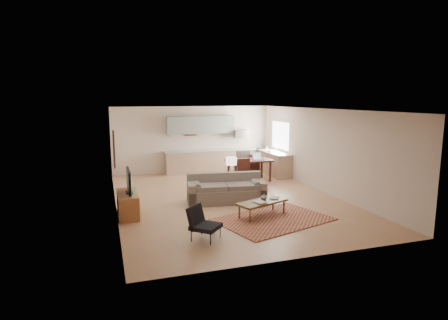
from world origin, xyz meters
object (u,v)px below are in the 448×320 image
object	(u,v)px
sofa	(226,188)
dining_table	(249,170)
console_table	(231,185)
armchair	(206,223)
coffee_table	(262,209)
tv_credenza	(128,204)

from	to	relation	value
sofa	dining_table	size ratio (longest dim) A/B	1.48
sofa	console_table	world-z (taller)	sofa
sofa	armchair	bearing A→B (deg)	-108.43
console_table	dining_table	bearing A→B (deg)	45.13
console_table	coffee_table	bearing A→B (deg)	-96.39
armchair	console_table	world-z (taller)	armchair
coffee_table	armchair	bearing A→B (deg)	-169.25
coffee_table	console_table	bearing A→B (deg)	70.97
armchair	coffee_table	bearing A→B (deg)	-15.01
coffee_table	console_table	distance (m)	2.27
console_table	armchair	bearing A→B (deg)	-125.34
sofa	armchair	size ratio (longest dim) A/B	3.18
sofa	dining_table	distance (m)	2.91
armchair	tv_credenza	world-z (taller)	armchair
coffee_table	dining_table	size ratio (longest dim) A/B	0.87
sofa	coffee_table	distance (m)	1.68
sofa	armchair	world-z (taller)	sofa
console_table	dining_table	world-z (taller)	dining_table
armchair	console_table	xyz separation A→B (m)	(1.73, 3.37, -0.03)
armchair	sofa	bearing A→B (deg)	17.01
coffee_table	armchair	distance (m)	2.12
tv_credenza	dining_table	distance (m)	5.32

